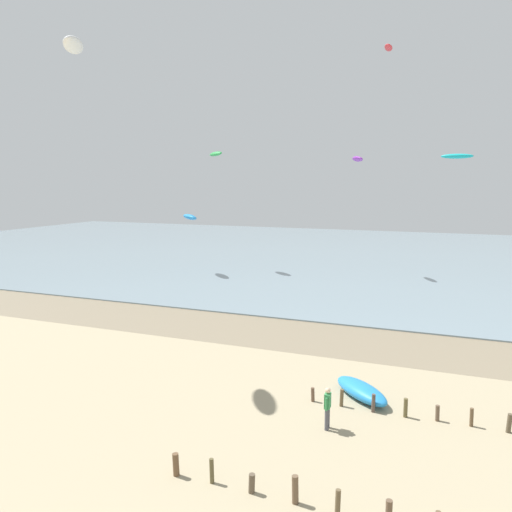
% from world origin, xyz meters
% --- Properties ---
extents(wet_sand_strip, '(120.00, 6.66, 0.01)m').
position_xyz_m(wet_sand_strip, '(0.00, 25.85, 0.00)').
color(wet_sand_strip, '#84755B').
rests_on(wet_sand_strip, ground).
extents(sea, '(160.00, 70.00, 0.10)m').
position_xyz_m(sea, '(0.00, 64.18, 0.05)').
color(sea, gray).
rests_on(sea, ground).
extents(groyne_far, '(13.24, 0.33, 0.89)m').
position_xyz_m(groyne_far, '(6.83, 16.66, 0.38)').
color(groyne_far, brown).
rests_on(groyne_far, ground).
extents(person_mid_beach, '(0.23, 0.57, 1.71)m').
position_xyz_m(person_mid_beach, '(0.82, 14.42, 0.92)').
color(person_mid_beach, '#4C4C56').
rests_on(person_mid_beach, ground).
extents(grounded_kite, '(3.27, 3.21, 0.67)m').
position_xyz_m(grounded_kite, '(1.58, 17.86, 0.34)').
color(grounded_kite, '#2384D1').
rests_on(grounded_kite, ground).
extents(kite_aloft_0, '(2.20, 2.91, 0.80)m').
position_xyz_m(kite_aloft_0, '(-12.99, 16.99, 16.48)').
color(kite_aloft_0, white).
extents(kite_aloft_1, '(3.25, 3.29, 0.81)m').
position_xyz_m(kite_aloft_1, '(-20.92, 42.83, 6.12)').
color(kite_aloft_1, '#2384D1').
extents(kite_aloft_2, '(0.84, 1.89, 0.43)m').
position_xyz_m(kite_aloft_2, '(-0.08, 35.76, 19.59)').
color(kite_aloft_2, red).
extents(kite_aloft_5, '(2.86, 2.74, 0.71)m').
position_xyz_m(kite_aloft_5, '(-19.76, 46.86, 12.86)').
color(kite_aloft_5, green).
extents(kite_aloft_6, '(2.08, 2.91, 0.76)m').
position_xyz_m(kite_aloft_6, '(-4.54, 49.08, 12.15)').
color(kite_aloft_6, purple).
extents(kite_aloft_7, '(2.82, 1.10, 0.46)m').
position_xyz_m(kite_aloft_7, '(5.07, 45.00, 12.05)').
color(kite_aloft_7, '#19B2B7').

